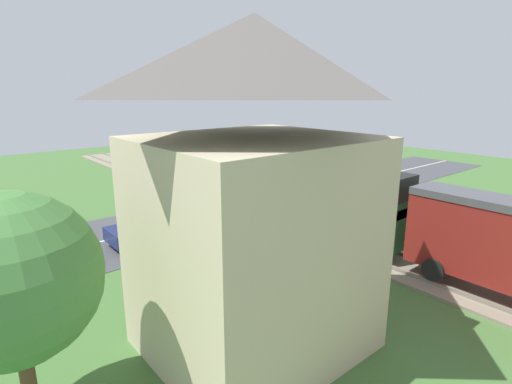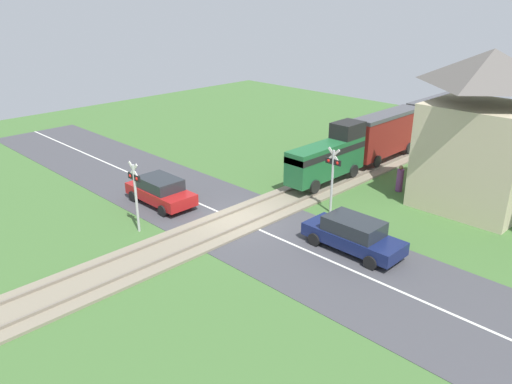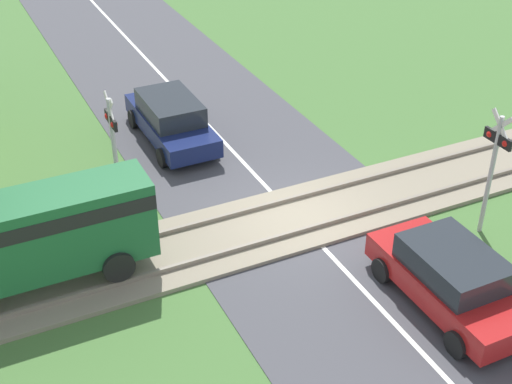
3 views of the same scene
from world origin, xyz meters
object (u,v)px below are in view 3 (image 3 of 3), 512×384
at_px(car_near_crossing, 451,277).
at_px(crossing_signal_west_approach, 494,158).
at_px(car_far_side, 171,119).
at_px(crossing_signal_east_approach, 113,139).

relative_size(car_near_crossing, crossing_signal_west_approach, 1.22).
xyz_separation_m(car_far_side, crossing_signal_east_approach, (-3.15, 2.62, 1.39)).
relative_size(car_near_crossing, car_far_side, 0.94).
bearing_deg(crossing_signal_east_approach, crossing_signal_west_approach, -121.79).
relative_size(car_far_side, crossing_signal_west_approach, 1.30).
bearing_deg(crossing_signal_east_approach, car_near_crossing, -141.72).
relative_size(crossing_signal_west_approach, crossing_signal_east_approach, 1.00).
xyz_separation_m(car_far_side, crossing_signal_west_approach, (-8.18, -5.50, 1.39)).
height_order(car_near_crossing, crossing_signal_west_approach, crossing_signal_west_approach).
bearing_deg(car_far_side, crossing_signal_west_approach, -146.08).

